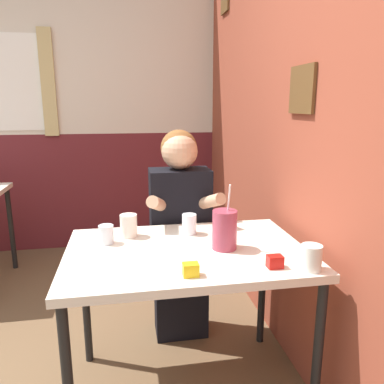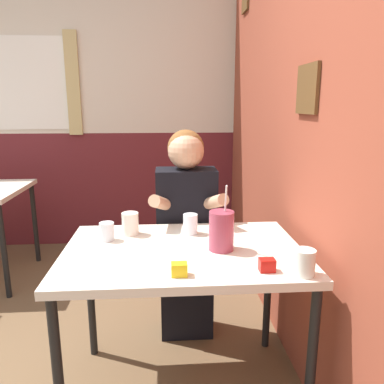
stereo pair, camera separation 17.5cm
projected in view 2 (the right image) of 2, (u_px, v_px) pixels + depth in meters
brick_wall_right at (273, 107)px, 2.40m from camera, size 0.08×4.43×2.70m
back_wall at (75, 106)px, 3.50m from camera, size 5.98×0.09×2.70m
main_table at (183, 263)px, 1.68m from camera, size 1.06×0.72×0.74m
person_seated at (186, 232)px, 2.17m from camera, size 0.42×0.40×1.23m
cocktail_pitcher at (221, 231)px, 1.64m from camera, size 0.11×0.11×0.29m
glass_near_pitcher at (190, 224)px, 1.85m from camera, size 0.07×0.07×0.10m
glass_center at (304, 262)px, 1.40m from camera, size 0.08×0.08×0.10m
glass_far_side at (130, 224)px, 1.84m from camera, size 0.08×0.08×0.11m
glass_by_brick at (107, 231)px, 1.76m from camera, size 0.07×0.07×0.09m
condiment_ketchup at (267, 265)px, 1.44m from camera, size 0.06×0.04×0.05m
condiment_mustard at (179, 269)px, 1.40m from camera, size 0.06×0.04×0.05m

